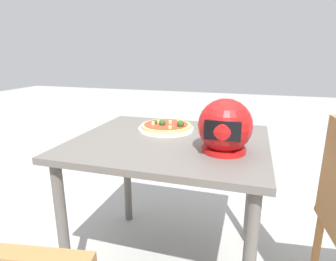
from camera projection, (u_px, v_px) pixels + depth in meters
name	position (u px, v px, depth m)	size (l,w,h in m)	color
dining_table	(170.00, 158.00, 1.42)	(0.94, 0.82, 0.74)	#5B5651
pizza_plate	(166.00, 129.00, 1.56)	(0.31, 0.31, 0.01)	white
pizza	(166.00, 126.00, 1.55)	(0.28, 0.28, 0.05)	tan
motorcycle_helmet	(225.00, 127.00, 1.19)	(0.23, 0.23, 0.23)	#B21414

